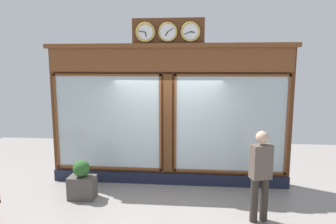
# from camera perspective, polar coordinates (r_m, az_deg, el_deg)

# --- Properties ---
(shop_facade) EXTENTS (5.76, 0.42, 3.88)m
(shop_facade) POSITION_cam_1_polar(r_m,az_deg,el_deg) (7.18, 0.09, -0.43)
(shop_facade) COLOR #5B3319
(shop_facade) RESTS_ON ground_plane
(pedestrian) EXTENTS (0.41, 0.32, 1.69)m
(pedestrian) POSITION_cam_1_polar(r_m,az_deg,el_deg) (5.78, 17.00, -10.82)
(pedestrian) COLOR #312A24
(pedestrian) RESTS_ON ground_plane
(planter_box) EXTENTS (0.56, 0.36, 0.49)m
(planter_box) POSITION_cam_1_polar(r_m,az_deg,el_deg) (6.94, -15.83, -13.49)
(planter_box) COLOR #4C4742
(planter_box) RESTS_ON ground_plane
(planter_shrub) EXTENTS (0.35, 0.35, 0.35)m
(planter_shrub) POSITION_cam_1_polar(r_m,az_deg,el_deg) (6.79, -15.98, -10.20)
(planter_shrub) COLOR #285623
(planter_shrub) RESTS_ON planter_box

